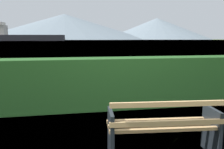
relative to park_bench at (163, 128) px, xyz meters
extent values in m
plane|color=#7A99A8|center=(0.01, 307.44, -0.42)|extent=(620.00, 620.00, 0.00)
cube|color=tan|center=(-0.01, -0.13, 0.03)|extent=(1.53, 0.22, 0.04)
cube|color=tan|center=(0.01, 0.06, 0.03)|extent=(1.53, 0.22, 0.04)
cube|color=tan|center=(0.02, 0.25, 0.03)|extent=(1.53, 0.22, 0.04)
cube|color=tan|center=(-0.02, -0.21, 0.15)|extent=(1.53, 0.19, 0.06)
cube|color=tan|center=(-0.03, -0.25, 0.41)|extent=(1.53, 0.19, 0.06)
cube|color=#1E2328|center=(-0.72, 0.11, -0.08)|extent=(0.10, 0.51, 0.68)
cube|color=#1E2328|center=(0.72, -0.03, -0.08)|extent=(0.10, 0.51, 0.68)
cube|color=#285B23|center=(0.01, 2.64, 0.18)|extent=(8.62, 0.77, 1.20)
cube|color=#232328|center=(-34.23, 214.35, 2.08)|extent=(67.01, 18.53, 4.99)
cone|color=gray|center=(0.01, 594.92, 29.70)|extent=(394.65, 394.65, 60.25)
cone|color=gray|center=(231.99, 593.34, 26.70)|extent=(271.08, 271.08, 54.25)
camera|label=1|loc=(-1.31, -3.00, 1.22)|focal=38.79mm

